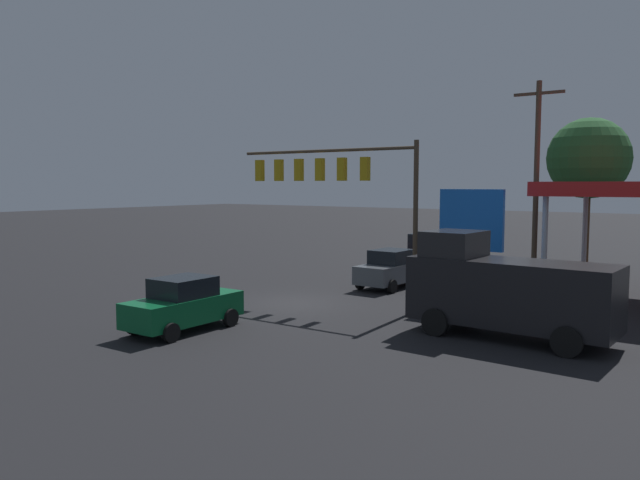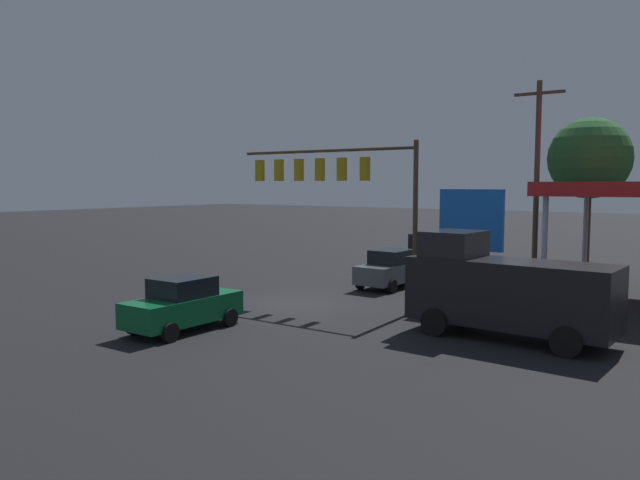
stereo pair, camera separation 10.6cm
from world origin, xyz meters
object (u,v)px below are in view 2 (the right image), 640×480
at_px(traffic_signal_assembly, 333,179).
at_px(sedan_waiting, 183,304).
at_px(delivery_truck, 505,289).
at_px(street_tree, 590,159).
at_px(utility_pole, 537,181).
at_px(price_sign, 471,224).
at_px(pickup_parked, 433,255).
at_px(sedan_far, 391,269).

relative_size(traffic_signal_assembly, sedan_waiting, 2.07).
height_order(delivery_truck, street_tree, street_tree).
xyz_separation_m(utility_pole, street_tree, (-0.78, -7.40, 1.31)).
bearing_deg(traffic_signal_assembly, utility_pole, -128.07).
xyz_separation_m(price_sign, delivery_truck, (-2.94, 4.22, -1.88)).
bearing_deg(pickup_parked, traffic_signal_assembly, -2.76).
distance_m(sedan_far, delivery_truck, 10.81).
relative_size(traffic_signal_assembly, delivery_truck, 1.32).
bearing_deg(sedan_far, delivery_truck, 52.02).
xyz_separation_m(traffic_signal_assembly, sedan_waiting, (1.27, 7.68, -4.51)).
xyz_separation_m(price_sign, sedan_far, (5.28, -2.77, -2.62)).
bearing_deg(delivery_truck, sedan_far, -37.71).
height_order(utility_pole, pickup_parked, utility_pole).
distance_m(traffic_signal_assembly, delivery_truck, 9.51).
distance_m(price_sign, sedan_waiting, 12.20).
bearing_deg(delivery_truck, utility_pole, -75.95).
xyz_separation_m(sedan_waiting, delivery_truck, (-9.75, -5.55, 0.74)).
height_order(price_sign, sedan_far, price_sign).
distance_m(traffic_signal_assembly, pickup_parked, 11.41).
bearing_deg(delivery_truck, traffic_signal_assembly, -11.41).
distance_m(sedan_waiting, delivery_truck, 11.24).
relative_size(traffic_signal_assembly, price_sign, 1.82).
height_order(traffic_signal_assembly, delivery_truck, traffic_signal_assembly).
relative_size(sedan_waiting, delivery_truck, 0.64).
relative_size(utility_pole, street_tree, 1.13).
distance_m(utility_pole, delivery_truck, 11.13).
bearing_deg(utility_pole, sedan_far, 28.28).
relative_size(utility_pole, sedan_far, 2.28).
xyz_separation_m(delivery_truck, street_tree, (1.29, -17.69, 4.99)).
bearing_deg(traffic_signal_assembly, sedan_far, -92.99).
bearing_deg(street_tree, sedan_far, 57.09).
distance_m(traffic_signal_assembly, sedan_waiting, 8.99).
height_order(price_sign, sedan_waiting, price_sign).
bearing_deg(traffic_signal_assembly, price_sign, -159.28).
bearing_deg(delivery_truck, street_tree, -83.18).
bearing_deg(pickup_parked, sedan_waiting, -7.06).
relative_size(pickup_parked, sedan_far, 1.19).
bearing_deg(pickup_parked, utility_pole, 66.53).
bearing_deg(sedan_waiting, street_tree, 159.62).
bearing_deg(pickup_parked, price_sign, 30.38).
height_order(price_sign, street_tree, street_tree).
bearing_deg(sedan_waiting, price_sign, 144.73).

